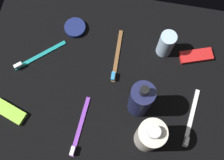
% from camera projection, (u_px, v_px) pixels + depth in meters
% --- Properties ---
extents(ground_plane, '(0.84, 0.64, 0.01)m').
position_uv_depth(ground_plane, '(112.00, 84.00, 0.88)').
color(ground_plane, black).
extents(lotion_bottle, '(0.07, 0.07, 0.19)m').
position_uv_depth(lotion_bottle, '(141.00, 100.00, 0.77)').
color(lotion_bottle, '#1A1E44').
rests_on(lotion_bottle, ground_plane).
extents(bodywash_bottle, '(0.07, 0.07, 0.17)m').
position_uv_depth(bodywash_bottle, '(150.00, 136.00, 0.75)').
color(bodywash_bottle, silver).
rests_on(bodywash_bottle, ground_plane).
extents(deodorant_stick, '(0.05, 0.05, 0.10)m').
position_uv_depth(deodorant_stick, '(166.00, 44.00, 0.86)').
color(deodorant_stick, silver).
rests_on(deodorant_stick, ground_plane).
extents(toothbrush_purple, '(0.02, 0.18, 0.02)m').
position_uv_depth(toothbrush_purple, '(79.00, 129.00, 0.82)').
color(toothbrush_purple, purple).
rests_on(toothbrush_purple, ground_plane).
extents(toothbrush_white, '(0.04, 0.18, 0.02)m').
position_uv_depth(toothbrush_white, '(191.00, 121.00, 0.83)').
color(toothbrush_white, white).
rests_on(toothbrush_white, ground_plane).
extents(toothbrush_brown, '(0.02, 0.18, 0.02)m').
position_uv_depth(toothbrush_brown, '(115.00, 58.00, 0.89)').
color(toothbrush_brown, brown).
rests_on(toothbrush_brown, ground_plane).
extents(toothbrush_teal, '(0.14, 0.13, 0.02)m').
position_uv_depth(toothbrush_teal, '(37.00, 57.00, 0.89)').
color(toothbrush_teal, teal).
rests_on(toothbrush_teal, ground_plane).
extents(snack_bar_lime, '(0.11, 0.07, 0.01)m').
position_uv_depth(snack_bar_lime, '(9.00, 111.00, 0.84)').
color(snack_bar_lime, '#8CD133').
rests_on(snack_bar_lime, ground_plane).
extents(snack_bar_red, '(0.11, 0.07, 0.01)m').
position_uv_depth(snack_bar_red, '(196.00, 56.00, 0.89)').
color(snack_bar_red, red).
rests_on(snack_bar_red, ground_plane).
extents(cream_tin_left, '(0.07, 0.07, 0.02)m').
position_uv_depth(cream_tin_left, '(75.00, 28.00, 0.92)').
color(cream_tin_left, navy).
rests_on(cream_tin_left, ground_plane).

